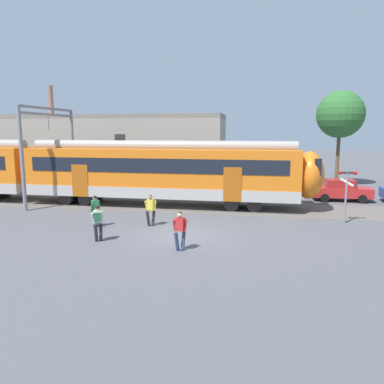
{
  "coord_description": "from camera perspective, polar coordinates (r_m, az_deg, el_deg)",
  "views": [
    {
      "loc": [
        3.59,
        -17.08,
        5.01
      ],
      "look_at": [
        -0.08,
        3.07,
        1.6
      ],
      "focal_mm": 35.0,
      "sensor_mm": 36.0,
      "label": 1
    }
  ],
  "objects": [
    {
      "name": "pedestrian_white",
      "position": [
        17.45,
        -14.15,
        -4.16
      ],
      "size": [
        0.53,
        0.7,
        1.67
      ],
      "color": "#28282D",
      "rests_on": "ground"
    },
    {
      "name": "crossing_signal",
      "position": [
        21.66,
        22.5,
        0.76
      ],
      "size": [
        0.96,
        0.22,
        3.0
      ],
      "color": "gray",
      "rests_on": "ground"
    },
    {
      "name": "ground_plane",
      "position": [
        18.16,
        -1.49,
        -6.57
      ],
      "size": [
        160.0,
        160.0,
        0.0
      ],
      "primitive_type": "plane",
      "color": "#515156"
    },
    {
      "name": "background_building",
      "position": [
        36.56,
        -11.85,
        6.42
      ],
      "size": [
        20.81,
        5.0,
        9.2
      ],
      "color": "gray",
      "rests_on": "ground"
    },
    {
      "name": "catenary_gantry",
      "position": [
        27.92,
        -20.89,
        7.4
      ],
      "size": [
        0.24,
        6.64,
        6.53
      ],
      "color": "gray",
      "rests_on": "ground"
    },
    {
      "name": "parked_car_red",
      "position": [
        28.69,
        21.78,
        0.29
      ],
      "size": [
        4.0,
        1.77,
        1.54
      ],
      "color": "#B22323",
      "rests_on": "ground"
    },
    {
      "name": "pedestrian_red",
      "position": [
        15.65,
        -1.81,
        -5.44
      ],
      "size": [
        0.6,
        0.62,
        1.67
      ],
      "color": "navy",
      "rests_on": "ground"
    },
    {
      "name": "street_tree_right",
      "position": [
        36.34,
        21.67,
        10.9
      ],
      "size": [
        4.17,
        4.17,
        8.46
      ],
      "color": "brown",
      "rests_on": "ground"
    },
    {
      "name": "track_bed",
      "position": [
        30.08,
        -25.56,
        -1.06
      ],
      "size": [
        80.0,
        4.4,
        0.01
      ],
      "primitive_type": "cube",
      "color": "#605951",
      "rests_on": "ground"
    },
    {
      "name": "pedestrian_green",
      "position": [
        20.07,
        -14.49,
        -2.49
      ],
      "size": [
        0.45,
        0.69,
        1.67
      ],
      "color": "navy",
      "rests_on": "ground"
    },
    {
      "name": "pedestrian_yellow",
      "position": [
        19.75,
        -6.3,
        -2.35
      ],
      "size": [
        0.59,
        0.62,
        1.67
      ],
      "color": "#28282D",
      "rests_on": "ground"
    }
  ]
}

